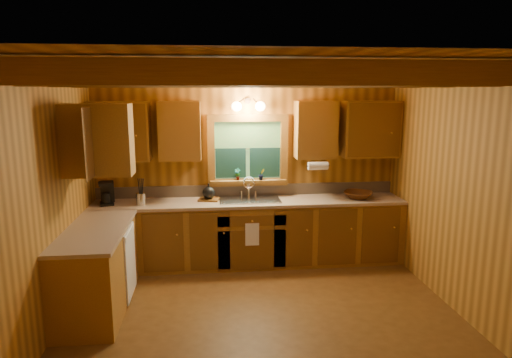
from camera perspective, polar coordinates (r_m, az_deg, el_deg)
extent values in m
plane|color=brown|center=(5.00, 1.03, -17.18)|extent=(4.20, 4.20, 0.00)
plane|color=brown|center=(4.41, 1.15, 14.08)|extent=(4.20, 4.20, 0.00)
plane|color=brown|center=(6.39, -1.06, 1.44)|extent=(4.20, 0.00, 4.20)
plane|color=brown|center=(2.75, 6.18, -11.84)|extent=(4.20, 0.00, 4.20)
plane|color=brown|center=(4.76, -24.92, -2.95)|extent=(0.00, 3.80, 3.80)
plane|color=brown|center=(5.23, 24.59, -1.74)|extent=(0.00, 3.80, 3.80)
cube|color=brown|center=(3.22, 3.92, 13.22)|extent=(4.20, 0.14, 0.18)
cube|color=brown|center=(4.01, 1.88, 12.81)|extent=(4.20, 0.14, 0.18)
cube|color=brown|center=(4.81, 0.52, 12.53)|extent=(4.20, 0.14, 0.18)
cube|color=brown|center=(5.60, -0.45, 12.32)|extent=(4.20, 0.14, 0.18)
cube|color=brown|center=(6.29, -0.78, -6.86)|extent=(4.20, 0.62, 0.86)
cube|color=brown|center=(5.37, -19.33, -10.74)|extent=(0.62, 1.60, 0.86)
cube|color=#9F856D|center=(6.17, -0.79, -2.88)|extent=(4.20, 0.66, 0.04)
cube|color=#9F856D|center=(5.22, -19.53, -6.15)|extent=(0.64, 1.60, 0.04)
cube|color=gray|center=(6.43, -1.04, -1.39)|extent=(4.20, 0.02, 0.16)
cube|color=white|center=(5.49, -15.55, -10.03)|extent=(0.02, 0.60, 0.80)
cube|color=brown|center=(6.23, -16.78, 5.74)|extent=(0.78, 0.34, 0.78)
cube|color=brown|center=(6.14, -9.57, 5.98)|extent=(0.55, 0.34, 0.78)
cube|color=brown|center=(6.30, 7.47, 6.17)|extent=(0.55, 0.34, 0.78)
cube|color=brown|center=(6.53, 14.18, 6.10)|extent=(0.78, 0.34, 0.78)
cube|color=brown|center=(5.26, -21.31, 4.56)|extent=(0.34, 1.10, 0.78)
cube|color=brown|center=(6.27, -1.05, 7.70)|extent=(1.12, 0.08, 0.10)
cube|color=brown|center=(6.38, -1.02, -0.39)|extent=(1.12, 0.08, 0.10)
cube|color=brown|center=(6.29, -5.68, 3.54)|extent=(0.10, 0.08, 0.80)
cube|color=brown|center=(6.38, 3.54, 3.68)|extent=(0.10, 0.08, 0.80)
cube|color=#497E35|center=(6.34, -1.06, 3.66)|extent=(0.92, 0.01, 0.80)
cube|color=#11332F|center=(6.33, -3.20, 2.02)|extent=(0.42, 0.02, 0.42)
cube|color=#11332F|center=(6.37, 1.11, 2.09)|extent=(0.42, 0.02, 0.42)
cylinder|color=black|center=(6.32, -1.04, 3.81)|extent=(0.92, 0.01, 0.01)
cube|color=brown|center=(6.34, -0.99, -0.28)|extent=(1.06, 0.14, 0.04)
cylinder|color=black|center=(6.26, -1.06, 9.81)|extent=(0.08, 0.03, 0.08)
cylinder|color=black|center=(6.19, -1.94, 9.79)|extent=(0.09, 0.17, 0.08)
cylinder|color=black|center=(6.21, -0.07, 9.80)|extent=(0.09, 0.17, 0.08)
sphere|color=#FFE0A5|center=(6.13, -2.46, 9.12)|extent=(0.13, 0.13, 0.13)
sphere|color=#FFE0A5|center=(6.16, 0.55, 9.13)|extent=(0.13, 0.13, 0.13)
cylinder|color=white|center=(6.17, 7.80, 1.65)|extent=(0.27, 0.11, 0.11)
cube|color=white|center=(5.96, -0.48, -7.00)|extent=(0.18, 0.01, 0.30)
cube|color=silver|center=(6.17, -0.80, -2.64)|extent=(0.82, 0.48, 0.02)
cube|color=#262628|center=(6.18, -2.55, -3.27)|extent=(0.34, 0.40, 0.14)
cube|color=#262628|center=(6.21, 0.95, -3.18)|extent=(0.34, 0.40, 0.14)
cylinder|color=silver|center=(6.32, -0.95, -1.33)|extent=(0.04, 0.04, 0.22)
torus|color=silver|center=(6.24, -0.91, -0.46)|extent=(0.16, 0.02, 0.16)
cube|color=black|center=(6.25, -18.25, -2.95)|extent=(0.17, 0.21, 0.03)
cube|color=black|center=(6.28, -18.21, -1.51)|extent=(0.17, 0.08, 0.28)
cube|color=black|center=(6.17, -18.44, -0.57)|extent=(0.17, 0.19, 0.04)
cylinder|color=black|center=(6.20, -18.35, -2.30)|extent=(0.10, 0.10, 0.12)
cylinder|color=silver|center=(6.11, -14.29, -2.43)|extent=(0.12, 0.12, 0.15)
cylinder|color=black|center=(6.07, -14.53, -1.00)|extent=(0.03, 0.04, 0.23)
cylinder|color=black|center=(6.08, -14.36, -0.97)|extent=(0.01, 0.01, 0.23)
cylinder|color=black|center=(6.09, -14.20, -0.95)|extent=(0.03, 0.04, 0.23)
cylinder|color=black|center=(6.09, -14.07, -0.93)|extent=(0.04, 0.06, 0.22)
cube|color=brown|center=(6.19, -5.95, -2.59)|extent=(0.31, 0.25, 0.02)
sphere|color=black|center=(6.17, -5.97, -1.73)|extent=(0.17, 0.17, 0.17)
cylinder|color=black|center=(6.15, -5.99, -0.77)|extent=(0.03, 0.03, 0.04)
imported|color=#48230C|center=(6.42, 12.73, -1.97)|extent=(0.52, 0.52, 0.10)
imported|color=brown|center=(6.31, -2.34, 0.62)|extent=(0.10, 0.08, 0.17)
imported|color=brown|center=(6.32, 0.69, 0.59)|extent=(0.11, 0.10, 0.16)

